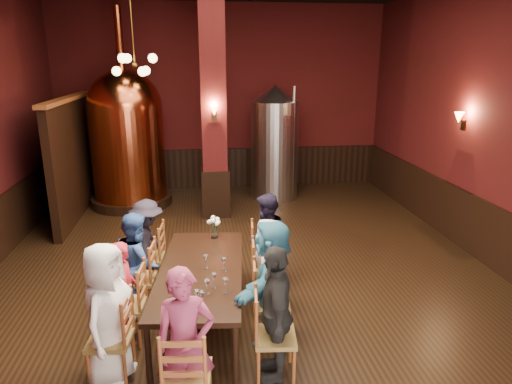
{
  "coord_description": "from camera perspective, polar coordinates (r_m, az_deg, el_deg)",
  "views": [
    {
      "loc": [
        -0.63,
        -6.51,
        3.23
      ],
      "look_at": [
        0.23,
        0.2,
        1.23
      ],
      "focal_mm": 32.0,
      "sensor_mm": 36.0,
      "label": 1
    }
  ],
  "objects": [
    {
      "name": "chair_4",
      "position": [
        4.95,
        2.43,
        -17.55
      ],
      "size": [
        0.5,
        0.5,
        0.92
      ],
      "primitive_type": null,
      "rotation": [
        0.0,
        0.0,
        1.47
      ],
      "color": "brown",
      "rests_on": "ground"
    },
    {
      "name": "person_0",
      "position": [
        4.98,
        -18.08,
        -14.25
      ],
      "size": [
        0.67,
        0.84,
        1.5
      ],
      "primitive_type": "imported",
      "rotation": [
        0.0,
        0.0,
        1.27
      ],
      "color": "white",
      "rests_on": "ground"
    },
    {
      "name": "steel_vessel",
      "position": [
        10.72,
        2.35,
        6.16
      ],
      "size": [
        1.45,
        1.45,
        2.64
      ],
      "rotation": [
        0.0,
        0.0,
        -0.44
      ],
      "color": "#B2B2B7",
      "rests_on": "ground"
    },
    {
      "name": "person_5",
      "position": [
        5.38,
        1.98,
        -11.03
      ],
      "size": [
        1.01,
        1.44,
        1.49
      ],
      "primitive_type": "imported",
      "rotation": [
        0.0,
        0.0,
        4.26
      ],
      "color": "teal",
      "rests_on": "ground"
    },
    {
      "name": "chair_1",
      "position": [
        5.68,
        -15.92,
        -13.4
      ],
      "size": [
        0.5,
        0.5,
        0.92
      ],
      "primitive_type": null,
      "rotation": [
        0.0,
        0.0,
        -1.67
      ],
      "color": "brown",
      "rests_on": "ground"
    },
    {
      "name": "column",
      "position": [
        9.37,
        -5.34,
        10.37
      ],
      "size": [
        0.58,
        0.58,
        4.5
      ],
      "primitive_type": "cube",
      "color": "#440E13",
      "rests_on": "ground"
    },
    {
      "name": "pendant_cluster",
      "position": [
        9.48,
        -14.93,
        15.13
      ],
      "size": [
        0.9,
        0.9,
        1.7
      ],
      "primitive_type": null,
      "color": "#A57226",
      "rests_on": "room"
    },
    {
      "name": "chair_3",
      "position": [
        6.84,
        -13.25,
        -7.91
      ],
      "size": [
        0.5,
        0.5,
        0.92
      ],
      "primitive_type": null,
      "rotation": [
        0.0,
        0.0,
        -1.67
      ],
      "color": "brown",
      "rests_on": "ground"
    },
    {
      "name": "wine_glass_7",
      "position": [
        5.09,
        -3.85,
        -11.62
      ],
      "size": [
        0.07,
        0.07,
        0.17
      ],
      "primitive_type": null,
      "color": "white",
      "rests_on": "dining_table"
    },
    {
      "name": "person_6",
      "position": [
        6.02,
        1.59,
        -9.13
      ],
      "size": [
        0.62,
        0.73,
        1.26
      ],
      "primitive_type": "imported",
      "rotation": [
        0.0,
        0.0,
        4.28
      ],
      "color": "#C0AEA9",
      "rests_on": "ground"
    },
    {
      "name": "wine_glass_8",
      "position": [
        5.21,
        -5.27,
        -10.99
      ],
      "size": [
        0.07,
        0.07,
        0.17
      ],
      "primitive_type": null,
      "color": "white",
      "rests_on": "dining_table"
    },
    {
      "name": "person_8",
      "position": [
        4.36,
        -8.83,
        -18.47
      ],
      "size": [
        0.57,
        0.4,
        1.49
      ],
      "primitive_type": "imported",
      "rotation": [
        0.0,
        0.0,
        6.37
      ],
      "color": "#882D4C",
      "rests_on": "ground"
    },
    {
      "name": "wine_glass_3",
      "position": [
        5.57,
        -4.03,
        -9.04
      ],
      "size": [
        0.07,
        0.07,
        0.17
      ],
      "primitive_type": null,
      "color": "white",
      "rests_on": "dining_table"
    },
    {
      "name": "sconce_wall",
      "position": [
        8.66,
        24.56,
        8.15
      ],
      "size": [
        0.2,
        0.2,
        0.36
      ],
      "primitive_type": null,
      "rotation": [
        0.0,
        0.0,
        1.57
      ],
      "color": "black",
      "rests_on": "room"
    },
    {
      "name": "person_2",
      "position": [
        6.15,
        -14.61,
        -8.58
      ],
      "size": [
        0.49,
        0.73,
        1.36
      ],
      "primitive_type": "imported",
      "rotation": [
        0.0,
        0.0,
        1.85
      ],
      "color": "#2B4E91",
      "rests_on": "ground"
    },
    {
      "name": "chair_7",
      "position": [
        6.7,
        1.27,
        -7.96
      ],
      "size": [
        0.5,
        0.5,
        0.92
      ],
      "primitive_type": null,
      "rotation": [
        0.0,
        0.0,
        1.47
      ],
      "color": "brown",
      "rests_on": "ground"
    },
    {
      "name": "person_7",
      "position": [
        6.61,
        1.28,
        -6.11
      ],
      "size": [
        0.53,
        0.75,
        1.39
      ],
      "primitive_type": "imported",
      "rotation": [
        0.0,
        0.0,
        4.4
      ],
      "color": "black",
      "rests_on": "ground"
    },
    {
      "name": "chair_2",
      "position": [
        6.25,
        -14.46,
        -10.43
      ],
      "size": [
        0.5,
        0.5,
        0.92
      ],
      "primitive_type": null,
      "rotation": [
        0.0,
        0.0,
        -1.67
      ],
      "color": "brown",
      "rests_on": "ground"
    },
    {
      "name": "wine_glass_4",
      "position": [
        5.07,
        -8.99,
        -11.93
      ],
      "size": [
        0.07,
        0.07,
        0.17
      ],
      "primitive_type": null,
      "color": "white",
      "rests_on": "dining_table"
    },
    {
      "name": "wine_glass_2",
      "position": [
        5.66,
        -6.31,
        -8.66
      ],
      "size": [
        0.07,
        0.07,
        0.17
      ],
      "primitive_type": null,
      "color": "white",
      "rests_on": "dining_table"
    },
    {
      "name": "wainscot_back",
      "position": [
        11.8,
        -4.06,
        3.02
      ],
      "size": [
        7.9,
        0.08,
        1.0
      ],
      "primitive_type": "cube",
      "color": "black",
      "rests_on": "ground"
    },
    {
      "name": "dining_table",
      "position": [
        5.72,
        -6.9,
        -10.06
      ],
      "size": [
        1.24,
        2.49,
        0.75
      ],
      "rotation": [
        0.0,
        0.0,
        -0.1
      ],
      "color": "black",
      "rests_on": "ground"
    },
    {
      "name": "partition",
      "position": [
        10.24,
        -21.73,
        3.84
      ],
      "size": [
        0.22,
        3.5,
        2.4
      ],
      "primitive_type": "cube",
      "color": "black",
      "rests_on": "ground"
    },
    {
      "name": "chair_5",
      "position": [
        5.52,
        1.95,
        -13.67
      ],
      "size": [
        0.5,
        0.5,
        0.92
      ],
      "primitive_type": null,
      "rotation": [
        0.0,
        0.0,
        1.47
      ],
      "color": "brown",
      "rests_on": "ground"
    },
    {
      "name": "person_1",
      "position": [
        5.6,
        -16.06,
        -11.91
      ],
      "size": [
        0.4,
        0.51,
        1.25
      ],
      "primitive_type": "imported",
      "rotation": [
        0.0,
        0.0,
        1.8
      ],
      "color": "maroon",
      "rests_on": "ground"
    },
    {
      "name": "wine_glass_1",
      "position": [
        4.89,
        -7.34,
        -12.98
      ],
      "size": [
        0.07,
        0.07,
        0.17
      ],
      "primitive_type": null,
      "color": "white",
      "rests_on": "dining_table"
    },
    {
      "name": "chair_0",
      "position": [
        5.14,
        -17.78,
        -17.06
      ],
      "size": [
        0.5,
        0.5,
        0.92
      ],
      "primitive_type": null,
      "rotation": [
        0.0,
        0.0,
        -1.67
      ],
      "color": "brown",
      "rests_on": "ground"
    },
    {
      "name": "copper_kettle",
      "position": [
        10.53,
        -15.81,
        6.66
      ],
      "size": [
        1.85,
        1.85,
        4.26
      ],
      "rotation": [
        0.0,
        0.0,
        -0.17
      ],
      "color": "black",
      "rests_on": "ground"
    },
    {
      "name": "room",
      "position": [
        6.61,
        -1.78,
        7.92
      ],
      "size": [
        10.0,
        10.02,
        4.5
      ],
      "color": "black",
      "rests_on": "ground"
    },
    {
      "name": "chair_8",
      "position": [
        4.53,
        -8.66,
        -21.43
      ],
      "size": [
        0.5,
        0.5,
        0.92
      ],
      "primitive_type": null,
      "rotation": [
        0.0,
        0.0,
        3.04
      ],
      "color": "brown",
      "rests_on": "ground"
    },
    {
      "name": "rose_vase",
      "position": [
        6.52,
        -5.25,
        -3.98
      ],
      "size": [
        0.19,
        0.19,
        0.32
      ],
      "color": "white",
      "rests_on": "dining_table"
    },
    {
      "name": "chair_6",
      "position": [
        6.1,
        1.57,
        -10.56
      ],
      "size": [
        0.5,
        0.5,
        0.92
      ],
      "primitive_type": null,
      "rotation": [
        0.0,
        0.0,
        1.47
      ],
      "color": "brown",
      "rests_on": "ground"
    },
    {
      "name": "wainscot_right",
      "position": [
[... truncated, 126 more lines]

